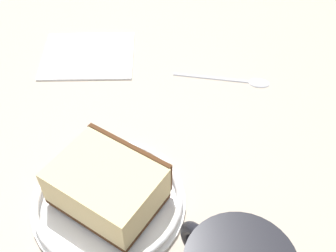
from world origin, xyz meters
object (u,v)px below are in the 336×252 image
object	(u,v)px
small_plate	(109,200)
teaspoon	(242,80)
cake_slice	(108,184)
folded_napkin	(88,55)

from	to	relation	value
small_plate	teaspoon	world-z (taller)	small_plate
cake_slice	folded_napkin	bearing A→B (deg)	18.50
small_plate	folded_napkin	xyz separation A→B (cm)	(25.45, 8.31, -0.50)
small_plate	teaspoon	xyz separation A→B (cm)	(21.87, -14.69, -0.45)
small_plate	folded_napkin	bearing A→B (deg)	18.09
cake_slice	folded_napkin	distance (cm)	26.76
small_plate	folded_napkin	size ratio (longest dim) A/B	1.22
folded_napkin	cake_slice	bearing A→B (deg)	-161.50
small_plate	teaspoon	bearing A→B (deg)	-33.88
small_plate	cake_slice	xyz separation A→B (cm)	(0.23, -0.12, 2.56)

